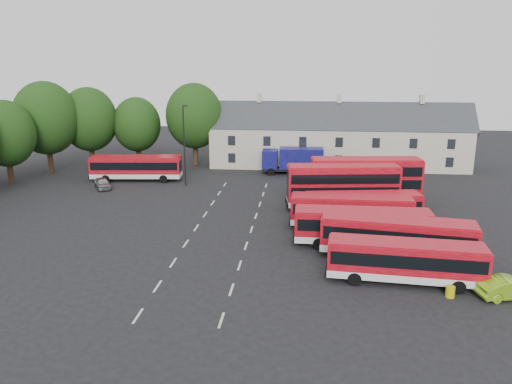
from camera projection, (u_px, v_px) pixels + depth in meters
ground at (191, 235)px, 42.93m from camera, size 140.00×140.00×0.00m
lane_markings at (224, 229)px, 44.61m from camera, size 5.15×33.80×0.01m
treeline at (61, 126)px, 61.83m from camera, size 29.92×32.59×12.01m
terrace_houses at (338, 139)px, 69.39m from camera, size 35.70×7.13×10.06m
bus_row_a at (405, 259)px, 33.40m from camera, size 10.46×3.24×2.91m
bus_row_b at (397, 235)px, 37.38m from camera, size 11.51×4.26×3.18m
bus_row_c at (363, 224)px, 40.01m from camera, size 10.84×2.55×3.06m
bus_row_d at (351, 209)px, 44.19m from camera, size 10.66×2.56×3.01m
bus_row_e at (363, 206)px, 45.35m from camera, size 10.67×3.95×2.95m
bus_dd_south at (343, 184)px, 49.79m from camera, size 11.29×3.95×4.53m
bus_dd_north at (366, 177)px, 52.37m from camera, size 11.65×3.82×4.69m
bus_north at (136, 166)px, 61.65m from camera, size 11.21×3.57×3.12m
box_truck at (293, 159)px, 65.28m from camera, size 7.98×2.70×3.46m
silver_car at (102, 183)px, 58.27m from camera, size 3.22×3.91×1.26m
lime_car at (510, 288)px, 31.57m from camera, size 4.43×2.47×1.38m
grit_bin at (450, 292)px, 31.75m from camera, size 0.58×0.58×0.72m
lamppost at (184, 144)px, 58.42m from camera, size 0.66×0.42×9.53m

